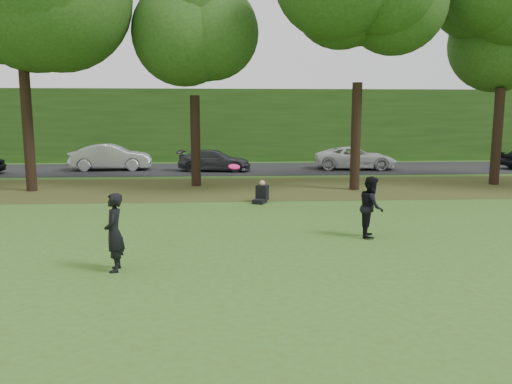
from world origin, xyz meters
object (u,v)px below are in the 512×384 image
player_right (371,207)px  frisbee (234,167)px  seated_person (261,194)px  player_left (114,233)px

player_right → frisbee: frisbee is taller
frisbee → seated_person: frisbee is taller
player_left → player_right: bearing=107.2°
player_right → frisbee: size_ratio=5.56×
frisbee → player_left: bearing=-152.6°
seated_person → frisbee: bearing=-74.8°
player_left → frisbee: 3.12m
player_left → seated_person: bearing=150.0°
player_right → frisbee: 4.10m
player_left → seated_person: size_ratio=1.99×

